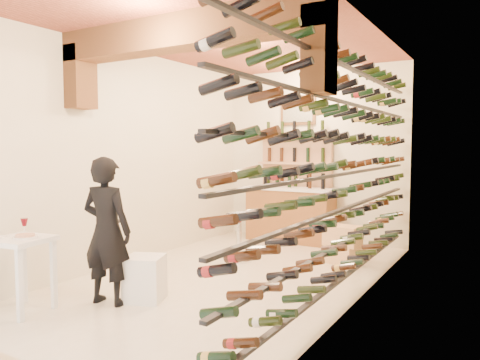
% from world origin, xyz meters
% --- Properties ---
extents(ground, '(6.00, 6.00, 0.00)m').
position_xyz_m(ground, '(0.00, 0.00, 0.00)').
color(ground, silver).
rests_on(ground, ground).
extents(room_shell, '(3.52, 6.02, 3.21)m').
position_xyz_m(room_shell, '(0.00, -0.26, 2.25)').
color(room_shell, beige).
rests_on(room_shell, ground).
extents(wine_rack, '(0.32, 5.70, 2.56)m').
position_xyz_m(wine_rack, '(1.53, 0.00, 1.55)').
color(wine_rack, black).
rests_on(wine_rack, ground).
extents(back_counter, '(1.70, 0.62, 1.29)m').
position_xyz_m(back_counter, '(-0.30, 2.65, 0.53)').
color(back_counter, '#965D2E').
rests_on(back_counter, ground).
extents(back_shelving, '(1.40, 0.31, 2.73)m').
position_xyz_m(back_shelving, '(-0.30, 2.89, 1.17)').
color(back_shelving, tan).
rests_on(back_shelving, ground).
extents(tasting_table, '(0.62, 0.62, 0.97)m').
position_xyz_m(tasting_table, '(-1.22, -2.20, 0.66)').
color(tasting_table, white).
rests_on(tasting_table, ground).
extents(white_stool, '(0.53, 0.53, 0.51)m').
position_xyz_m(white_stool, '(-0.35, -1.25, 0.26)').
color(white_stool, white).
rests_on(white_stool, ground).
extents(person, '(0.66, 0.48, 1.65)m').
position_xyz_m(person, '(-0.63, -1.54, 0.82)').
color(person, black).
rests_on(person, ground).
extents(chrome_barstool, '(0.39, 0.39, 0.76)m').
position_xyz_m(chrome_barstool, '(-0.35, 0.85, 0.44)').
color(chrome_barstool, silver).
rests_on(chrome_barstool, ground).
extents(crate_lower, '(0.54, 0.45, 0.28)m').
position_xyz_m(crate_lower, '(1.07, 1.51, 0.14)').
color(crate_lower, '#E9B780').
rests_on(crate_lower, ground).
extents(crate_upper, '(0.54, 0.40, 0.30)m').
position_xyz_m(crate_upper, '(1.07, 1.51, 0.43)').
color(crate_upper, '#E9B780').
rests_on(crate_upper, crate_lower).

